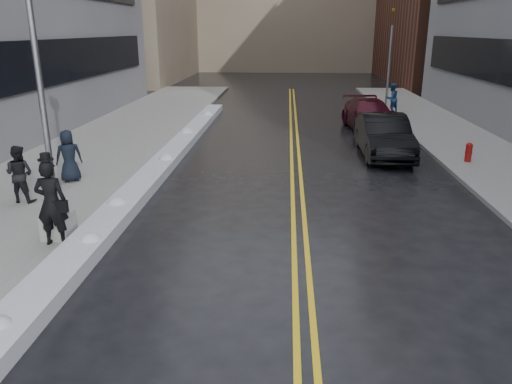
% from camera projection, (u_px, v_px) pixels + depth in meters
% --- Properties ---
extents(ground, '(160.00, 160.00, 0.00)m').
position_uv_depth(ground, '(178.00, 287.00, 10.00)').
color(ground, black).
rests_on(ground, ground).
extents(sidewalk_west, '(5.50, 50.00, 0.15)m').
position_uv_depth(sidewalk_west, '(88.00, 157.00, 19.80)').
color(sidewalk_west, gray).
rests_on(sidewalk_west, ground).
extents(sidewalk_east, '(4.00, 50.00, 0.15)m').
position_uv_depth(sidewalk_east, '(494.00, 164.00, 18.87)').
color(sidewalk_east, gray).
rests_on(sidewalk_east, ground).
extents(lane_line_left, '(0.12, 50.00, 0.01)m').
position_uv_depth(lane_line_left, '(292.00, 162.00, 19.34)').
color(lane_line_left, gold).
rests_on(lane_line_left, ground).
extents(lane_line_right, '(0.12, 50.00, 0.01)m').
position_uv_depth(lane_line_right, '(300.00, 163.00, 19.33)').
color(lane_line_right, gold).
rests_on(lane_line_right, ground).
extents(snow_ridge, '(0.90, 30.00, 0.34)m').
position_uv_depth(snow_ridge, '(157.00, 170.00, 17.68)').
color(snow_ridge, silver).
rests_on(snow_ridge, ground).
extents(lamppost, '(0.65, 0.65, 7.62)m').
position_uv_depth(lamppost, '(47.00, 140.00, 11.30)').
color(lamppost, gray).
rests_on(lamppost, sidewalk_west).
extents(fire_hydrant, '(0.26, 0.26, 0.73)m').
position_uv_depth(fire_hydrant, '(469.00, 151.00, 18.79)').
color(fire_hydrant, maroon).
rests_on(fire_hydrant, sidewalk_east).
extents(traffic_signal, '(0.16, 0.20, 6.00)m').
position_uv_depth(traffic_signal, '(390.00, 55.00, 31.21)').
color(traffic_signal, gray).
rests_on(traffic_signal, sidewalk_east).
extents(pedestrian_fedora, '(0.74, 0.50, 2.02)m').
position_uv_depth(pedestrian_fedora, '(51.00, 203.00, 11.35)').
color(pedestrian_fedora, black).
rests_on(pedestrian_fedora, sidewalk_west).
extents(pedestrian_b, '(0.86, 0.70, 1.66)m').
position_uv_depth(pedestrian_b, '(19.00, 174.00, 14.27)').
color(pedestrian_b, black).
rests_on(pedestrian_b, sidewalk_west).
extents(pedestrian_c, '(0.99, 0.87, 1.70)m').
position_uv_depth(pedestrian_c, '(69.00, 156.00, 16.21)').
color(pedestrian_c, black).
rests_on(pedestrian_c, sidewalk_west).
extents(pedestrian_east, '(1.08, 1.03, 1.76)m').
position_uv_depth(pedestrian_east, '(392.00, 98.00, 29.45)').
color(pedestrian_east, navy).
rests_on(pedestrian_east, sidewalk_east).
extents(car_black, '(1.78, 5.06, 1.66)m').
position_uv_depth(car_black, '(384.00, 136.00, 20.08)').
color(car_black, black).
rests_on(car_black, ground).
extents(car_maroon, '(2.59, 5.46, 1.54)m').
position_uv_depth(car_maroon, '(370.00, 115.00, 25.27)').
color(car_maroon, '#3D0916').
rests_on(car_maroon, ground).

